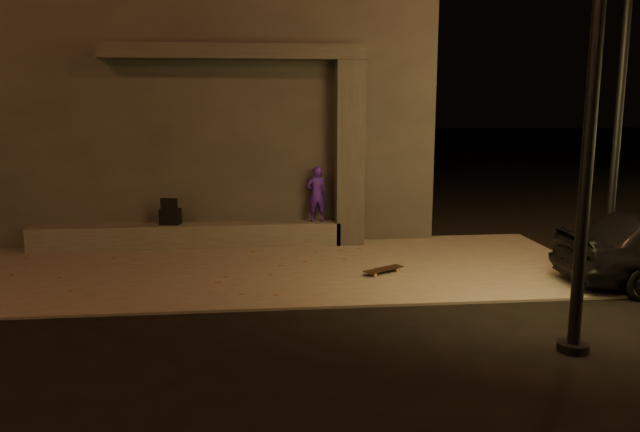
{
  "coord_description": "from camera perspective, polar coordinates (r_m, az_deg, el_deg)",
  "views": [
    {
      "loc": [
        -0.17,
        -8.46,
        2.83
      ],
      "look_at": [
        0.93,
        2.0,
        0.92
      ],
      "focal_mm": 35.0,
      "sensor_mm": 36.0,
      "label": 1
    }
  ],
  "objects": [
    {
      "name": "building",
      "position": [
        14.98,
        -9.33,
        9.31
      ],
      "size": [
        9.0,
        5.1,
        5.22
      ],
      "color": "#33312F",
      "rests_on": "ground"
    },
    {
      "name": "skateboard",
      "position": [
        10.44,
        5.84,
        -4.88
      ],
      "size": [
        0.74,
        0.56,
        0.08
      ],
      "rotation": [
        0.0,
        0.0,
        0.55
      ],
      "color": "black",
      "rests_on": "sidewalk"
    },
    {
      "name": "sidewalk",
      "position": [
        10.83,
        -4.94,
        -4.78
      ],
      "size": [
        11.0,
        4.4,
        0.04
      ],
      "primitive_type": "cube",
      "color": "#605C55",
      "rests_on": "ground"
    },
    {
      "name": "backpack",
      "position": [
        12.51,
        -13.53,
        0.08
      ],
      "size": [
        0.43,
        0.33,
        0.53
      ],
      "rotation": [
        0.0,
        0.0,
        -0.25
      ],
      "color": "black",
      "rests_on": "ledge"
    },
    {
      "name": "canopy",
      "position": [
        12.3,
        -7.8,
        14.63
      ],
      "size": [
        5.0,
        0.7,
        0.28
      ],
      "primitive_type": "cube",
      "color": "#33312F",
      "rests_on": "column"
    },
    {
      "name": "ledge",
      "position": [
        12.55,
        -11.99,
        -1.73
      ],
      "size": [
        6.0,
        0.55,
        0.45
      ],
      "primitive_type": "cube",
      "color": "#494642",
      "rests_on": "sidewalk"
    },
    {
      "name": "column",
      "position": [
        12.39,
        2.68,
        5.7
      ],
      "size": [
        0.55,
        0.55,
        3.6
      ],
      "primitive_type": "cube",
      "color": "#33312F",
      "rests_on": "sidewalk"
    },
    {
      "name": "skateboarder",
      "position": [
        12.4,
        -0.31,
        2.02
      ],
      "size": [
        0.43,
        0.31,
        1.11
      ],
      "primitive_type": "imported",
      "rotation": [
        0.0,
        0.0,
        3.25
      ],
      "color": "#3C179A",
      "rests_on": "ledge"
    },
    {
      "name": "ground",
      "position": [
        8.92,
        -4.67,
        -8.24
      ],
      "size": [
        120.0,
        120.0,
        0.0
      ],
      "primitive_type": "plane",
      "color": "black",
      "rests_on": "ground"
    },
    {
      "name": "street_lamp_2",
      "position": [
        12.84,
        26.33,
        16.7
      ],
      "size": [
        0.36,
        0.36,
        7.98
      ],
      "color": "black",
      "rests_on": "ground"
    }
  ]
}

